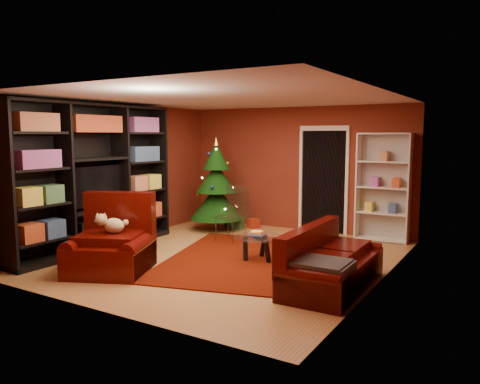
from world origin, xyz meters
The scene contains 18 objects.
floor centered at (0.00, 0.00, -0.03)m, with size 5.00×5.50×0.05m, color #AA743D.
ceiling centered at (0.00, 0.00, 2.62)m, with size 5.00×5.50×0.05m, color silver.
wall_back centered at (0.00, 2.77, 1.30)m, with size 5.00×0.05×2.60m, color maroon.
wall_left centered at (-2.52, 0.00, 1.30)m, with size 0.05×5.50×2.60m, color maroon.
wall_right centered at (2.52, 0.00, 1.30)m, with size 0.05×5.50×2.60m, color maroon.
doorway centered at (0.60, 2.73, 1.05)m, with size 1.06×0.60×2.16m, color black, non-canonical shape.
rug centered at (0.54, 0.11, 0.01)m, with size 2.88×3.36×0.02m, color #531002.
media_unit centered at (-2.27, -0.75, 1.27)m, with size 0.51×3.32×2.55m, color black, non-canonical shape.
christmas_tree centered at (-1.42, 1.79, 0.96)m, with size 1.12×1.12×1.99m, color black, non-canonical shape.
gift_box_teal centered at (-1.37, 2.30, 0.13)m, with size 0.27×0.27×0.27m, color #1B606C.
gift_box_green centered at (-1.08, 2.08, 0.12)m, with size 0.24×0.24×0.24m, color #26592D.
gift_box_red centered at (-0.84, 2.35, 0.10)m, with size 0.21×0.21×0.21m, color #A62611.
white_bookshelf centered at (1.86, 2.57, 1.03)m, with size 0.98×0.35×2.11m, color white, non-canonical shape.
armchair centered at (-1.03, -1.60, 0.46)m, with size 1.19×1.19×0.93m, color #330503, non-canonical shape.
dog centered at (-1.01, -1.53, 0.69)m, with size 0.40×0.30×0.30m, color beige, non-canonical shape.
sofa centered at (2.02, -0.55, 0.41)m, with size 1.89×0.85×0.81m, color #330503, non-canonical shape.
coffee_table centered at (0.54, 0.09, 0.21)m, with size 0.78×0.78×0.49m, color gray, non-canonical shape.
acrylic_chair centered at (-0.57, 1.00, 0.48)m, with size 0.49×0.53×0.96m, color #66605B, non-canonical shape.
Camera 1 is at (4.07, -6.36, 2.02)m, focal length 35.00 mm.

